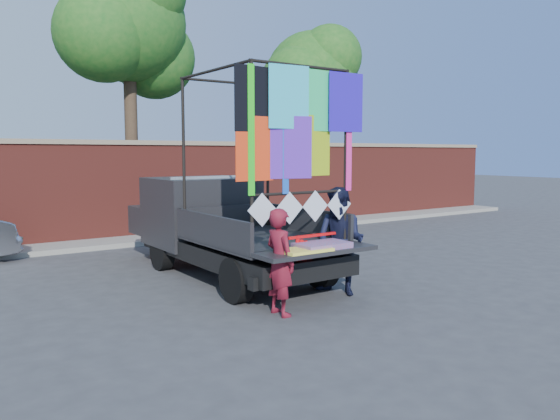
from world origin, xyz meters
TOP-DOWN VIEW (x-y plane):
  - ground at (0.00, 0.00)m, footprint 90.00×90.00m
  - brick_wall at (0.00, 7.00)m, footprint 30.00×0.45m
  - curb at (0.00, 6.30)m, footprint 30.00×1.20m
  - tree_mid at (1.02, 8.12)m, footprint 4.20×3.30m
  - tree_right at (7.52, 8.12)m, footprint 4.20×3.30m
  - pickup_truck at (0.47, 2.22)m, footprint 2.26×5.68m
  - woman at (-0.15, -0.90)m, footprint 0.37×0.56m
  - man at (1.29, -0.52)m, footprint 0.91×1.02m
  - streamer_bundle at (0.47, -0.72)m, footprint 0.91×0.07m

SIDE VIEW (x-z plane):
  - ground at x=0.00m, z-range 0.00..0.00m
  - curb at x=0.00m, z-range 0.00..0.12m
  - woman at x=-0.15m, z-range 0.00..1.52m
  - streamer_bundle at x=0.47m, z-range 0.55..1.18m
  - man at x=1.29m, z-range 0.00..1.74m
  - pickup_truck at x=0.47m, z-range -0.89..2.69m
  - brick_wall at x=0.00m, z-range 0.02..2.63m
  - tree_right at x=7.52m, z-range 1.44..8.06m
  - tree_mid at x=1.02m, z-range 1.83..9.56m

